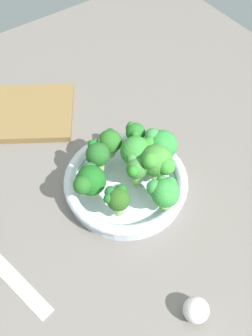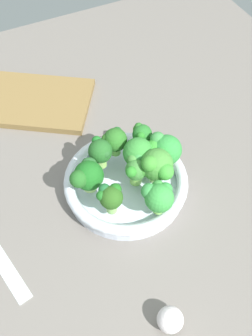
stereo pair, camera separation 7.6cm
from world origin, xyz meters
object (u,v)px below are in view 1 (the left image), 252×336
at_px(broccoli_floret_4, 136,152).
at_px(broccoli_floret_5, 110,142).
at_px(broccoli_floret_0, 98,155).
at_px(broccoli_floret_7, 90,180).
at_px(broccoli_floret_2, 117,198).
at_px(garlic_bulb, 196,310).
at_px(broccoli_floret_9, 157,161).
at_px(broccoli_floret_8, 137,169).
at_px(broccoli_floret_3, 159,143).
at_px(broccoli_floret_1, 164,191).
at_px(bowl, 126,183).
at_px(cutting_board, 13,113).
at_px(broccoli_floret_6, 135,133).

distance_m(broccoli_floret_4, broccoli_floret_5, 0.06).
bearing_deg(broccoli_floret_4, broccoli_floret_0, 150.01).
bearing_deg(broccoli_floret_7, broccoli_floret_2, -74.09).
bearing_deg(garlic_bulb, broccoli_floret_7, 94.37).
distance_m(broccoli_floret_2, broccoli_floret_9, 0.11).
relative_size(broccoli_floret_2, broccoli_floret_4, 0.88).
height_order(broccoli_floret_8, broccoli_floret_9, broccoli_floret_9).
bearing_deg(broccoli_floret_2, broccoli_floret_3, 23.54).
bearing_deg(broccoli_floret_7, broccoli_floret_1, -46.26).
xyz_separation_m(bowl, garlic_bulb, (-0.05, -0.27, 0.00)).
bearing_deg(broccoli_floret_0, broccoli_floret_8, -57.18).
bearing_deg(broccoli_floret_0, broccoli_floret_1, -69.58).
xyz_separation_m(bowl, broccoli_floret_4, (0.03, 0.01, 0.06)).
relative_size(bowl, broccoli_floret_5, 3.88).
bearing_deg(cutting_board, garlic_bulb, -86.00).
height_order(broccoli_floret_6, cutting_board, broccoli_floret_6).
xyz_separation_m(bowl, broccoli_floret_1, (0.02, -0.09, 0.06)).
bearing_deg(broccoli_floret_2, broccoli_floret_4, 37.07).
distance_m(bowl, broccoli_floret_1, 0.11).
distance_m(broccoli_floret_3, cutting_board, 0.37).
bearing_deg(broccoli_floret_0, broccoli_floret_6, 4.62).
distance_m(broccoli_floret_1, broccoli_floret_2, 0.09).
xyz_separation_m(broccoli_floret_0, broccoli_floret_9, (0.08, -0.08, 0.01)).
distance_m(broccoli_floret_2, broccoli_floret_7, 0.07).
xyz_separation_m(bowl, broccoli_floret_3, (0.08, 0.01, 0.06)).
relative_size(broccoli_floret_2, cutting_board, 0.23).
bearing_deg(broccoli_floret_1, garlic_bulb, -112.04).
distance_m(bowl, broccoli_floret_8, 0.06).
bearing_deg(cutting_board, broccoli_floret_0, -76.90).
xyz_separation_m(bowl, broccoli_floret_9, (0.05, -0.03, 0.07)).
xyz_separation_m(broccoli_floret_2, broccoli_floret_9, (0.11, 0.02, 0.01)).
bearing_deg(broccoli_floret_1, broccoli_floret_9, 63.77).
distance_m(broccoli_floret_4, cutting_board, 0.34).
relative_size(broccoli_floret_6, garlic_bulb, 1.39).
bearing_deg(bowl, broccoli_floret_7, 171.99).
bearing_deg(broccoli_floret_2, broccoli_floret_7, 105.91).
bearing_deg(broccoli_floret_3, broccoli_floret_7, 179.00).
bearing_deg(broccoli_floret_2, broccoli_floret_9, 12.04).
height_order(broccoli_floret_2, broccoli_floret_9, broccoli_floret_9).
bearing_deg(broccoli_floret_7, broccoli_floret_6, 18.82).
bearing_deg(broccoli_floret_3, broccoli_floret_4, 173.90).
height_order(bowl, broccoli_floret_5, broccoli_floret_5).
relative_size(broccoli_floret_1, broccoli_floret_6, 1.10).
relative_size(broccoli_floret_1, broccoli_floret_7, 0.99).
bearing_deg(broccoli_floret_6, cutting_board, 120.41).
bearing_deg(broccoli_floret_6, broccoli_floret_4, -124.49).
distance_m(bowl, broccoli_floret_7, 0.10).
bearing_deg(broccoli_floret_3, bowl, -174.74).
bearing_deg(garlic_bulb, broccoli_floret_5, 79.86).
bearing_deg(bowl, broccoli_floret_4, 22.60).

